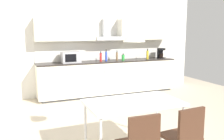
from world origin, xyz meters
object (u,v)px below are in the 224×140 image
Objects in this scene: bottle_yellow at (147,55)px; bottle_red at (101,57)px; bottle_green at (123,57)px; pendant_lamp at (134,34)px; dining_table at (133,105)px; bottle_blue at (106,56)px; coffee_maker at (161,53)px; chair_near_right at (185,133)px; microwave at (71,57)px; bottle_brown at (117,56)px.

bottle_yellow reaches higher than bottle_red.
bottle_green is (0.66, -0.00, -0.04)m from bottle_red.
bottle_yellow is at bearing 56.80° from pendant_lamp.
bottle_blue is at bearing 75.95° from dining_table.
chair_near_right is at bearing -119.30° from coffee_maker.
bottle_brown is at bearing 1.17° from microwave.
microwave is 3.30m from pendant_lamp.
dining_table is 1.58× the size of chair_near_right.
microwave is 1.32m from bottle_brown.
bottle_brown is (0.51, 0.07, 0.00)m from bottle_red.
coffee_maker reaches higher than bottle_yellow.
coffee_maker is at bearing 3.20° from bottle_green.
coffee_maker is 1.10× the size of bottle_red.
bottle_green is (-1.28, -0.07, -0.07)m from coffee_maker.
pendant_lamp reaches higher than microwave.
bottle_blue is at bearing -170.00° from bottle_brown.
bottle_yellow is at bearing -0.13° from bottle_red.
bottle_yellow is 0.34× the size of chair_near_right.
bottle_green is at bearing -24.62° from bottle_brown.
bottle_brown is at bearing 179.98° from coffee_maker.
bottle_brown is (-1.44, 0.00, -0.03)m from coffee_maker.
bottle_blue is at bearing 75.95° from pendant_lamp.
bottle_red reaches higher than bottle_green.
bottle_green is 4.12m from chair_near_right.
bottle_brown reaches higher than chair_near_right.
bottle_blue is 4.05m from chair_near_right.
pendant_lamp is (-0.31, 0.78, 1.19)m from chair_near_right.
pendant_lamp reaches higher than bottle_yellow.
microwave is 3.26m from dining_table.
coffee_maker reaches higher than chair_near_right.
bottle_blue is (-1.78, -0.06, -0.01)m from coffee_maker.
bottle_blue reaches higher than bottle_yellow.
bottle_yellow is 0.78m from bottle_green.
dining_table is at bearing -87.01° from microwave.
dining_table is (0.17, -3.23, -0.38)m from microwave.
bottle_yellow is 1.09× the size of bottle_brown.
pendant_lamp is at bearing -109.38° from bottle_brown.
dining_table is 0.86m from chair_near_right.
coffee_maker is 1.44m from bottle_brown.
bottle_blue is (-1.29, 0.01, 0.01)m from bottle_yellow.
bottle_green is at bearing -176.80° from coffee_maker.
bottle_brown is 0.31× the size of chair_near_right.
bottle_green reaches higher than dining_table.
microwave is 1.77× the size of bottle_red.
bottle_red is at bearing -178.02° from coffee_maker.
pendant_lamp is (-0.64, -3.19, 0.67)m from bottle_red.
chair_near_right reaches higher than dining_table.
bottle_red is at bearing 78.63° from pendant_lamp.
coffee_maker is 4.21m from pendant_lamp.
bottle_yellow is 0.22× the size of dining_table.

